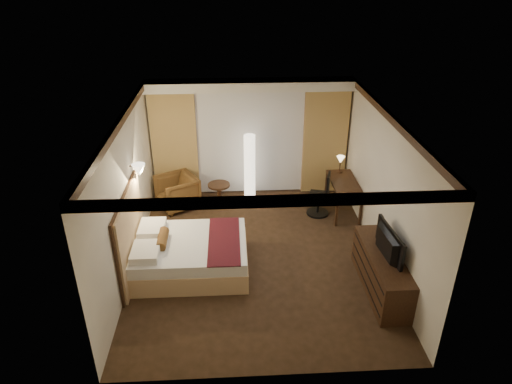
{
  "coord_description": "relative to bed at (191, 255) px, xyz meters",
  "views": [
    {
      "loc": [
        -0.43,
        -7.04,
        5.0
      ],
      "look_at": [
        0.0,
        0.4,
        1.15
      ],
      "focal_mm": 32.0,
      "sensor_mm": 36.0,
      "label": 1
    }
  ],
  "objects": [
    {
      "name": "curtain_left_drape",
      "position": [
        -0.5,
        2.92,
        0.96
      ],
      "size": [
        1.0,
        0.14,
        2.45
      ],
      "primitive_type": "cube",
      "color": "tan",
      "rests_on": "back_wall"
    },
    {
      "name": "television",
      "position": [
        3.17,
        -0.75,
        0.7
      ],
      "size": [
        0.65,
        1.04,
        0.13
      ],
      "primitive_type": "imported",
      "rotation": [
        0.0,
        0.0,
        1.66
      ],
      "color": "black",
      "rests_on": "dresser"
    },
    {
      "name": "office_chair",
      "position": [
        2.61,
        1.82,
        0.2
      ],
      "size": [
        0.59,
        0.59,
        0.98
      ],
      "primitive_type": null,
      "rotation": [
        0.0,
        0.0,
        -0.3
      ],
      "color": "black",
      "rests_on": "floor"
    },
    {
      "name": "soffit",
      "position": [
        1.2,
        2.81,
        2.31
      ],
      "size": [
        4.5,
        0.5,
        0.2
      ],
      "primitive_type": "cube",
      "color": "white",
      "rests_on": "ceiling"
    },
    {
      "name": "curtain_right_drape",
      "position": [
        2.9,
        2.92,
        0.96
      ],
      "size": [
        1.0,
        0.14,
        2.45
      ],
      "primitive_type": "cube",
      "color": "tan",
      "rests_on": "back_wall"
    },
    {
      "name": "bed",
      "position": [
        0.0,
        0.0,
        0.0
      ],
      "size": [
        1.99,
        1.55,
        0.58
      ],
      "primitive_type": null,
      "color": "white",
      "rests_on": "floor"
    },
    {
      "name": "desk",
      "position": [
        3.15,
        1.87,
        0.08
      ],
      "size": [
        0.55,
        1.23,
        0.75
      ],
      "primitive_type": null,
      "color": "black",
      "rests_on": "floor"
    },
    {
      "name": "dresser",
      "position": [
        3.2,
        -0.75,
        0.06
      ],
      "size": [
        0.5,
        1.81,
        0.71
      ],
      "primitive_type": null,
      "color": "black",
      "rests_on": "floor"
    },
    {
      "name": "side_table",
      "position": [
        0.47,
        2.31,
        -0.02
      ],
      "size": [
        0.49,
        0.49,
        0.54
      ],
      "primitive_type": null,
      "color": "black",
      "rests_on": "floor"
    },
    {
      "name": "floor",
      "position": [
        1.2,
        0.31,
        -0.29
      ],
      "size": [
        4.5,
        5.5,
        0.01
      ],
      "primitive_type": "cube",
      "color": "black",
      "rests_on": "ground"
    },
    {
      "name": "floor_lamp",
      "position": [
        1.16,
        2.55,
        0.51
      ],
      "size": [
        0.34,
        0.34,
        1.59
      ],
      "primitive_type": null,
      "color": "white",
      "rests_on": "floor"
    },
    {
      "name": "left_wall",
      "position": [
        -1.05,
        0.31,
        1.06
      ],
      "size": [
        0.02,
        5.5,
        2.7
      ],
      "primitive_type": "cube",
      "color": "beige",
      "rests_on": "floor"
    },
    {
      "name": "curtain_sheer",
      "position": [
        1.2,
        2.98,
        0.96
      ],
      "size": [
        2.48,
        0.04,
        2.45
      ],
      "primitive_type": "cube",
      "color": "silver",
      "rests_on": "back_wall"
    },
    {
      "name": "wall_sconce",
      "position": [
        -0.89,
        0.78,
        1.33
      ],
      "size": [
        0.24,
        0.24,
        0.24
      ],
      "primitive_type": null,
      "color": "white",
      "rests_on": "left_wall"
    },
    {
      "name": "right_wall",
      "position": [
        3.45,
        0.31,
        1.06
      ],
      "size": [
        0.02,
        5.5,
        2.7
      ],
      "primitive_type": "cube",
      "color": "beige",
      "rests_on": "floor"
    },
    {
      "name": "crown_molding",
      "position": [
        1.2,
        0.31,
        2.35
      ],
      "size": [
        4.5,
        5.5,
        0.12
      ],
      "primitive_type": null,
      "color": "black",
      "rests_on": "ceiling"
    },
    {
      "name": "headboard",
      "position": [
        -1.0,
        0.0,
        0.46
      ],
      "size": [
        0.12,
        1.85,
        1.5
      ],
      "primitive_type": null,
      "color": "tan",
      "rests_on": "floor"
    },
    {
      "name": "back_wall",
      "position": [
        1.2,
        3.06,
        1.06
      ],
      "size": [
        4.5,
        0.02,
        2.7
      ],
      "primitive_type": "cube",
      "color": "beige",
      "rests_on": "floor"
    },
    {
      "name": "armchair",
      "position": [
        -0.46,
        2.3,
        0.12
      ],
      "size": [
        1.04,
        1.06,
        0.82
      ],
      "primitive_type": "imported",
      "rotation": [
        0.0,
        0.0,
        -1.07
      ],
      "color": "#533519",
      "rests_on": "floor"
    },
    {
      "name": "ceiling",
      "position": [
        1.2,
        0.31,
        2.41
      ],
      "size": [
        4.5,
        5.5,
        0.01
      ],
      "primitive_type": "cube",
      "color": "white",
      "rests_on": "back_wall"
    },
    {
      "name": "desk_lamp",
      "position": [
        3.15,
        2.33,
        0.63
      ],
      "size": [
        0.18,
        0.18,
        0.34
      ],
      "primitive_type": null,
      "color": "#FFD899",
      "rests_on": "desk"
    }
  ]
}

